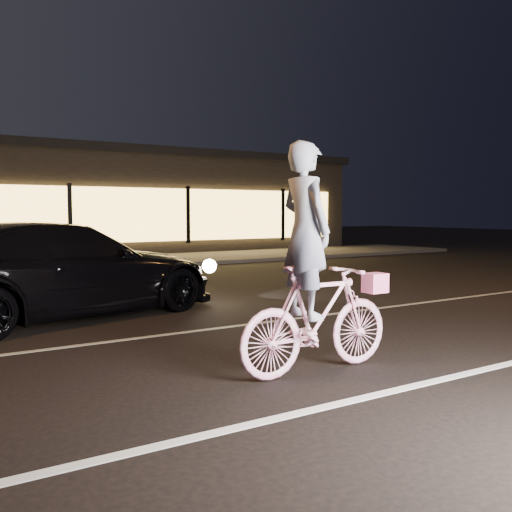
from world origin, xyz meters
TOP-DOWN VIEW (x-y plane):
  - ground at (0.00, 0.00)m, footprint 90.00×90.00m
  - lane_stripe_near at (0.00, -1.50)m, footprint 60.00×0.12m
  - lane_stripe_far at (0.00, 2.00)m, footprint 60.00×0.10m
  - sidewalk at (0.00, 13.00)m, footprint 30.00×4.00m
  - storefront at (0.00, 18.97)m, footprint 25.40×8.42m
  - cyclist at (-1.43, -0.60)m, footprint 1.94×0.67m
  - sedan at (-2.91, 4.09)m, footprint 5.73×3.44m

SIDE VIEW (x-z plane):
  - ground at x=0.00m, z-range 0.00..0.00m
  - lane_stripe_near at x=0.00m, z-range 0.00..0.01m
  - lane_stripe_far at x=0.00m, z-range 0.00..0.01m
  - sidewalk at x=0.00m, z-range 0.00..0.12m
  - sedan at x=-2.91m, z-range 0.00..1.56m
  - cyclist at x=-1.43m, z-range -0.35..2.09m
  - storefront at x=0.00m, z-range 0.05..4.25m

